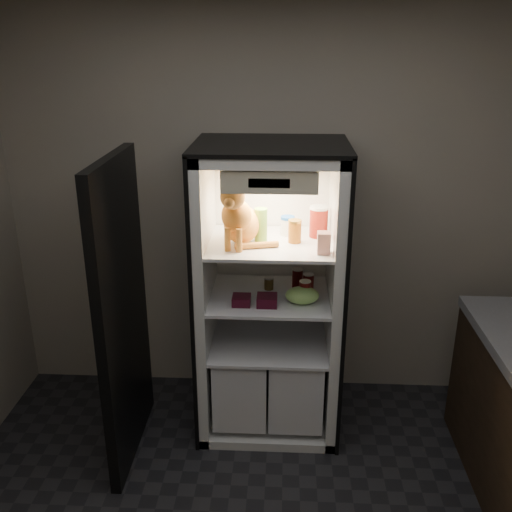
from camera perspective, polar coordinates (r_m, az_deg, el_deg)
The scene contains 16 objects.
room_shell at distance 2.08m, azimuth 0.42°, elevation -2.05°, with size 3.60×3.60×3.60m.
refrigerator at distance 3.68m, azimuth 1.38°, elevation -5.56°, with size 0.90×0.72×1.88m.
fridge_door at distance 3.44m, azimuth -13.18°, elevation -5.89°, with size 0.07×0.87×1.85m.
tabby_cat at distance 3.33m, azimuth -1.69°, elevation 3.75°, with size 0.36×0.42×0.43m.
parmesan_shaker at distance 3.41m, azimuth 0.49°, elevation 3.14°, with size 0.08×0.08×0.20m.
mayo_tub at distance 3.53m, azimuth 3.18°, elevation 3.04°, with size 0.09×0.09×0.12m.
salsa_jar at distance 3.40m, azimuth 3.89°, elevation 2.49°, with size 0.08×0.08×0.14m.
pepper_jar at distance 3.51m, azimuth 6.28°, elevation 3.43°, with size 0.11×0.11×0.19m.
cream_carton at distance 3.24m, azimuth 6.79°, elevation 1.31°, with size 0.07×0.07×0.13m, color silver.
soda_can_a at distance 3.64m, azimuth 4.17°, elevation -2.24°, with size 0.07×0.07×0.13m.
soda_can_b at distance 3.57m, azimuth 5.24°, elevation -2.75°, with size 0.07×0.07×0.13m.
soda_can_c at distance 3.46m, azimuth 4.92°, elevation -3.50°, with size 0.07×0.07×0.13m.
condiment_jar at distance 3.62m, azimuth 1.30°, elevation -2.73°, with size 0.06×0.06×0.08m.
grape_bag at distance 3.44m, azimuth 4.64°, elevation -3.94°, with size 0.20×0.15×0.10m, color #95CB5E.
berry_box_left at distance 3.42m, azimuth -1.46°, elevation -4.44°, with size 0.11×0.11×0.05m, color #4E0D1F.
berry_box_right at distance 3.41m, azimuth 1.11°, elevation -4.46°, with size 0.12×0.12×0.06m, color #4E0D1F.
Camera 1 is at (0.09, -1.91, 2.43)m, focal length 40.00 mm.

